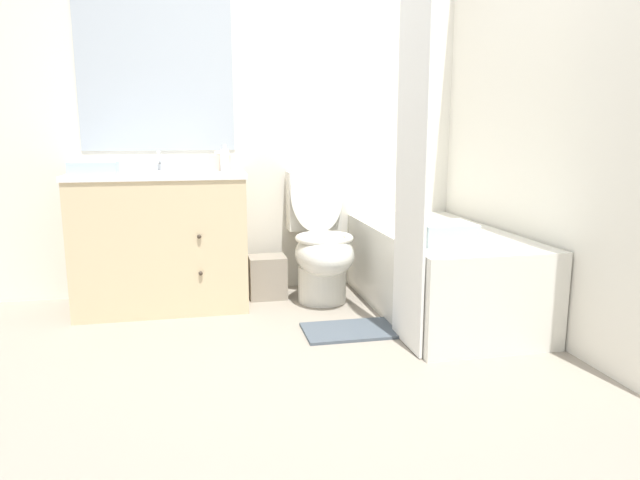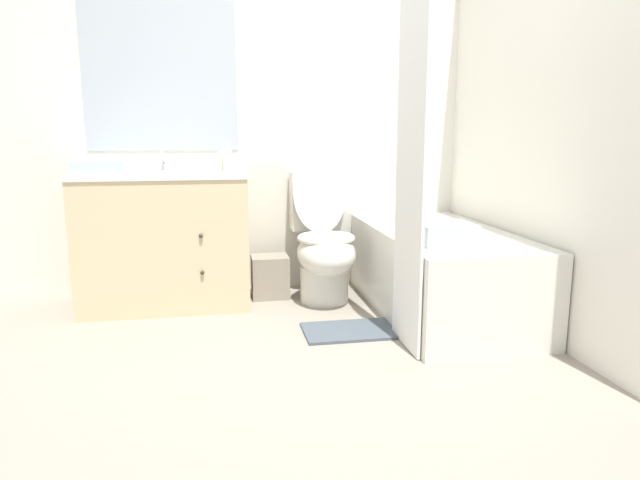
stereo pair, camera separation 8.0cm
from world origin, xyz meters
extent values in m
plane|color=gray|center=(0.00, 0.00, 0.00)|extent=(14.00, 14.00, 0.00)
cube|color=white|center=(0.00, 1.66, 1.25)|extent=(8.00, 0.05, 2.50)
cube|color=#B2BCC6|center=(-0.74, 1.63, 1.42)|extent=(0.95, 0.01, 0.93)
cube|color=white|center=(1.27, 0.82, 1.25)|extent=(0.05, 2.63, 2.50)
cube|color=beige|center=(-0.74, 1.35, 0.40)|extent=(1.00, 0.56, 0.80)
cube|color=white|center=(-0.74, 1.35, 0.82)|extent=(1.02, 0.58, 0.03)
cylinder|color=silver|center=(-0.74, 1.35, 0.78)|extent=(0.30, 0.30, 0.10)
sphere|color=#382D23|center=(-0.51, 1.06, 0.48)|extent=(0.02, 0.02, 0.02)
sphere|color=#382D23|center=(-0.51, 1.06, 0.27)|extent=(0.02, 0.02, 0.02)
cylinder|color=silver|center=(-0.74, 1.54, 0.85)|extent=(0.04, 0.04, 0.04)
cylinder|color=silver|center=(-0.74, 1.50, 0.91)|extent=(0.02, 0.11, 0.09)
cylinder|color=silver|center=(-0.79, 1.54, 0.85)|extent=(0.03, 0.03, 0.04)
cylinder|color=silver|center=(-0.68, 1.54, 0.85)|extent=(0.03, 0.03, 0.04)
cylinder|color=silver|center=(0.24, 1.24, 0.12)|extent=(0.31, 0.31, 0.23)
ellipsoid|color=silver|center=(0.24, 1.18, 0.33)|extent=(0.36, 0.51, 0.27)
torus|color=silver|center=(0.24, 1.18, 0.42)|extent=(0.36, 0.36, 0.04)
cube|color=silver|center=(0.24, 1.52, 0.62)|extent=(0.35, 0.18, 0.38)
ellipsoid|color=silver|center=(0.24, 1.41, 0.66)|extent=(0.34, 0.15, 0.48)
cube|color=silver|center=(0.88, 0.90, 0.25)|extent=(0.72, 1.48, 0.50)
cube|color=#A5A7A2|center=(0.88, 0.90, 0.49)|extent=(0.60, 1.36, 0.01)
cube|color=white|center=(0.50, 0.41, 0.99)|extent=(0.01, 0.39, 1.97)
cube|color=gray|center=(-0.09, 1.40, 0.14)|extent=(0.24, 0.20, 0.28)
cube|color=beige|center=(-0.37, 1.42, 0.88)|extent=(0.14, 0.12, 0.10)
ellipsoid|color=white|center=(-0.37, 1.42, 0.94)|extent=(0.06, 0.04, 0.03)
cylinder|color=white|center=(-0.35, 1.33, 0.90)|extent=(0.05, 0.05, 0.14)
cylinder|color=silver|center=(-0.35, 1.33, 0.98)|extent=(0.03, 0.03, 0.03)
cube|color=silver|center=(-1.08, 1.21, 0.87)|extent=(0.26, 0.16, 0.07)
cube|color=silver|center=(0.74, 0.51, 0.55)|extent=(0.28, 0.24, 0.11)
cube|color=#4C5660|center=(0.31, 0.65, 0.01)|extent=(0.58, 0.32, 0.02)
camera|label=1|loc=(-0.50, -2.20, 1.08)|focal=32.00mm
camera|label=2|loc=(-0.43, -2.22, 1.08)|focal=32.00mm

